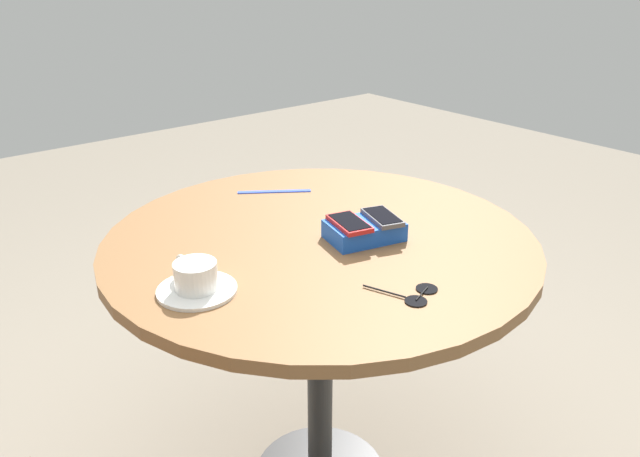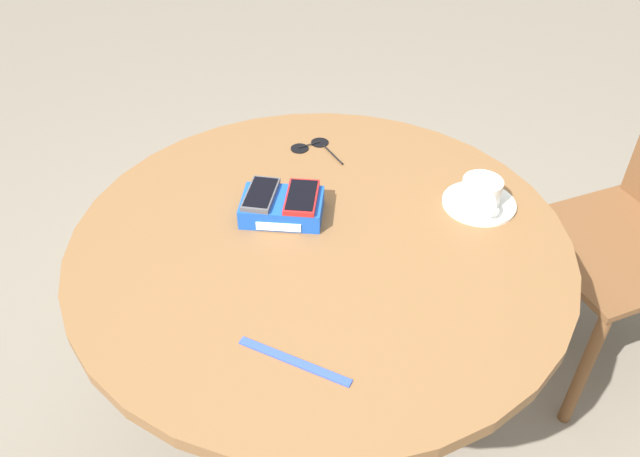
{
  "view_description": "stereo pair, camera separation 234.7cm",
  "coord_description": "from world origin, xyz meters",
  "px_view_note": "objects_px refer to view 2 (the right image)",
  "views": [
    {
      "loc": [
        0.89,
        1.08,
        1.42
      ],
      "look_at": [
        0.0,
        0.0,
        0.81
      ],
      "focal_mm": 35.0,
      "sensor_mm": 36.0,
      "label": 1
    },
    {
      "loc": [
        -0.15,
        -1.01,
        1.65
      ],
      "look_at": [
        0.0,
        0.0,
        0.81
      ],
      "focal_mm": 35.0,
      "sensor_mm": 36.0,
      "label": 2
    }
  ],
  "objects_px": {
    "phone_box": "(282,207)",
    "phone_red": "(302,197)",
    "chair_near_window": "(633,240)",
    "phone_gray": "(261,194)",
    "coffee_cup": "(482,192)",
    "lanyard_strap": "(294,361)",
    "saucer": "(479,203)",
    "round_table": "(320,271)",
    "sunglasses": "(312,146)"
  },
  "relations": [
    {
      "from": "phone_box",
      "to": "lanyard_strap",
      "type": "relative_size",
      "value": 0.93
    },
    {
      "from": "phone_gray",
      "to": "phone_red",
      "type": "height_order",
      "value": "same"
    },
    {
      "from": "lanyard_strap",
      "to": "chair_near_window",
      "type": "xyz_separation_m",
      "value": [
        1.05,
        0.55,
        -0.32
      ]
    },
    {
      "from": "saucer",
      "to": "chair_near_window",
      "type": "distance_m",
      "value": 0.69
    },
    {
      "from": "sunglasses",
      "to": "coffee_cup",
      "type": "bearing_deg",
      "value": -41.52
    },
    {
      "from": "sunglasses",
      "to": "lanyard_strap",
      "type": "bearing_deg",
      "value": -100.57
    },
    {
      "from": "phone_box",
      "to": "saucer",
      "type": "height_order",
      "value": "phone_box"
    },
    {
      "from": "phone_box",
      "to": "chair_near_window",
      "type": "distance_m",
      "value": 1.1
    },
    {
      "from": "phone_red",
      "to": "chair_near_window",
      "type": "relative_size",
      "value": 0.16
    },
    {
      "from": "coffee_cup",
      "to": "lanyard_strap",
      "type": "bearing_deg",
      "value": -141.09
    },
    {
      "from": "saucer",
      "to": "chair_near_window",
      "type": "bearing_deg",
      "value": 16.0
    },
    {
      "from": "phone_red",
      "to": "saucer",
      "type": "xyz_separation_m",
      "value": [
        0.4,
        -0.02,
        -0.05
      ]
    },
    {
      "from": "phone_gray",
      "to": "coffee_cup",
      "type": "distance_m",
      "value": 0.49
    },
    {
      "from": "phone_red",
      "to": "sunglasses",
      "type": "xyz_separation_m",
      "value": [
        0.06,
        0.28,
        -0.05
      ]
    },
    {
      "from": "phone_red",
      "to": "lanyard_strap",
      "type": "bearing_deg",
      "value": -99.28
    },
    {
      "from": "round_table",
      "to": "phone_red",
      "type": "distance_m",
      "value": 0.17
    },
    {
      "from": "phone_red",
      "to": "coffee_cup",
      "type": "distance_m",
      "value": 0.4
    },
    {
      "from": "phone_box",
      "to": "phone_gray",
      "type": "bearing_deg",
      "value": 159.03
    },
    {
      "from": "chair_near_window",
      "to": "lanyard_strap",
      "type": "bearing_deg",
      "value": -152.51
    },
    {
      "from": "lanyard_strap",
      "to": "round_table",
      "type": "bearing_deg",
      "value": 73.83
    },
    {
      "from": "round_table",
      "to": "chair_near_window",
      "type": "xyz_separation_m",
      "value": [
        0.96,
        0.22,
        -0.22
      ]
    },
    {
      "from": "phone_gray",
      "to": "chair_near_window",
      "type": "height_order",
      "value": "chair_near_window"
    },
    {
      "from": "coffee_cup",
      "to": "sunglasses",
      "type": "xyz_separation_m",
      "value": [
        -0.34,
        0.3,
        -0.04
      ]
    },
    {
      "from": "phone_box",
      "to": "sunglasses",
      "type": "height_order",
      "value": "phone_box"
    },
    {
      "from": "phone_red",
      "to": "lanyard_strap",
      "type": "relative_size",
      "value": 0.64
    },
    {
      "from": "phone_box",
      "to": "coffee_cup",
      "type": "height_order",
      "value": "coffee_cup"
    },
    {
      "from": "lanyard_strap",
      "to": "coffee_cup",
      "type": "bearing_deg",
      "value": 38.91
    },
    {
      "from": "coffee_cup",
      "to": "chair_near_window",
      "type": "height_order",
      "value": "coffee_cup"
    },
    {
      "from": "round_table",
      "to": "chair_near_window",
      "type": "relative_size",
      "value": 1.25
    },
    {
      "from": "lanyard_strap",
      "to": "chair_near_window",
      "type": "height_order",
      "value": "chair_near_window"
    },
    {
      "from": "sunglasses",
      "to": "chair_near_window",
      "type": "bearing_deg",
      "value": -8.05
    },
    {
      "from": "phone_gray",
      "to": "chair_near_window",
      "type": "distance_m",
      "value": 1.15
    },
    {
      "from": "round_table",
      "to": "lanyard_strap",
      "type": "xyz_separation_m",
      "value": [
        -0.09,
        -0.33,
        0.11
      ]
    },
    {
      "from": "round_table",
      "to": "chair_near_window",
      "type": "bearing_deg",
      "value": 13.06
    },
    {
      "from": "phone_box",
      "to": "phone_red",
      "type": "bearing_deg",
      "value": -8.8
    },
    {
      "from": "lanyard_strap",
      "to": "saucer",
      "type": "bearing_deg",
      "value": 39.12
    },
    {
      "from": "round_table",
      "to": "phone_box",
      "type": "xyz_separation_m",
      "value": [
        -0.07,
        0.08,
        0.13
      ]
    },
    {
      "from": "phone_red",
      "to": "coffee_cup",
      "type": "xyz_separation_m",
      "value": [
        0.4,
        -0.02,
        -0.01
      ]
    },
    {
      "from": "chair_near_window",
      "to": "sunglasses",
      "type": "bearing_deg",
      "value": 171.95
    },
    {
      "from": "round_table",
      "to": "phone_gray",
      "type": "relative_size",
      "value": 7.88
    },
    {
      "from": "phone_gray",
      "to": "coffee_cup",
      "type": "height_order",
      "value": "coffee_cup"
    },
    {
      "from": "phone_red",
      "to": "phone_gray",
      "type": "bearing_deg",
      "value": 164.88
    },
    {
      "from": "chair_near_window",
      "to": "phone_box",
      "type": "bearing_deg",
      "value": -172.22
    },
    {
      "from": "phone_gray",
      "to": "lanyard_strap",
      "type": "bearing_deg",
      "value": -87.11
    },
    {
      "from": "round_table",
      "to": "saucer",
      "type": "relative_size",
      "value": 6.44
    },
    {
      "from": "phone_box",
      "to": "phone_red",
      "type": "height_order",
      "value": "phone_red"
    },
    {
      "from": "saucer",
      "to": "lanyard_strap",
      "type": "bearing_deg",
      "value": -140.88
    },
    {
      "from": "coffee_cup",
      "to": "sunglasses",
      "type": "relative_size",
      "value": 0.9
    },
    {
      "from": "saucer",
      "to": "phone_box",
      "type": "bearing_deg",
      "value": 176.5
    },
    {
      "from": "phone_gray",
      "to": "lanyard_strap",
      "type": "height_order",
      "value": "phone_gray"
    }
  ]
}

